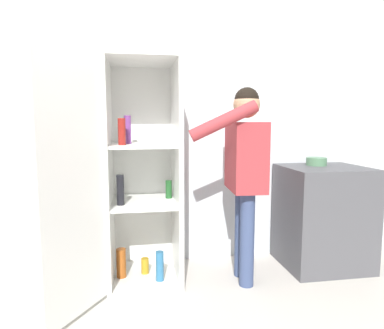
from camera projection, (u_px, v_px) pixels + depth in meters
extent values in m
plane|color=beige|center=(190.00, 313.00, 2.37)|extent=(12.00, 12.00, 0.00)
cube|color=silver|center=(173.00, 127.00, 3.18)|extent=(7.00, 0.06, 2.55)
cube|color=white|center=(145.00, 275.00, 2.92)|extent=(0.59, 0.64, 0.04)
cube|color=white|center=(141.00, 60.00, 2.71)|extent=(0.59, 0.64, 0.04)
cube|color=white|center=(142.00, 167.00, 3.11)|extent=(0.59, 0.03, 1.76)
cube|color=white|center=(109.00, 173.00, 2.77)|extent=(0.03, 0.64, 1.76)
cube|color=white|center=(177.00, 171.00, 2.86)|extent=(0.04, 0.64, 1.76)
cube|color=white|center=(144.00, 202.00, 2.84)|extent=(0.52, 0.57, 0.02)
cube|color=white|center=(143.00, 145.00, 2.79)|extent=(0.52, 0.57, 0.02)
cube|color=white|center=(72.00, 186.00, 2.19)|extent=(0.35, 0.52, 1.76)
cylinder|color=teal|center=(160.00, 266.00, 2.78)|extent=(0.06, 0.06, 0.24)
cylinder|color=#9E4C19|center=(121.00, 263.00, 2.84)|extent=(0.08, 0.08, 0.24)
cylinder|color=#B78C1E|center=(145.00, 266.00, 2.92)|extent=(0.06, 0.06, 0.13)
cylinder|color=maroon|center=(122.00, 132.00, 2.60)|extent=(0.06, 0.06, 0.20)
cylinder|color=#723884|center=(128.00, 130.00, 2.76)|extent=(0.06, 0.06, 0.23)
cylinder|color=black|center=(120.00, 190.00, 2.68)|extent=(0.06, 0.06, 0.24)
cylinder|color=#1E5123|center=(169.00, 189.00, 2.94)|extent=(0.05, 0.05, 0.15)
cylinder|color=#384770|center=(247.00, 239.00, 2.74)|extent=(0.12, 0.12, 0.77)
cylinder|color=#384770|center=(241.00, 232.00, 2.92)|extent=(0.12, 0.12, 0.77)
cube|color=#9E3338|center=(246.00, 156.00, 2.75)|extent=(0.29, 0.47, 0.55)
sphere|color=tan|center=(247.00, 104.00, 2.70)|extent=(0.21, 0.21, 0.21)
sphere|color=black|center=(247.00, 100.00, 2.70)|extent=(0.20, 0.20, 0.20)
cylinder|color=#9E3338|center=(224.00, 121.00, 2.44)|extent=(0.51, 0.13, 0.30)
cylinder|color=#9E3338|center=(238.00, 157.00, 3.01)|extent=(0.09, 0.09, 0.51)
cube|color=#4C4C51|center=(323.00, 216.00, 3.13)|extent=(0.73, 0.64, 0.92)
cylinder|color=#517F5B|center=(316.00, 161.00, 3.18)|extent=(0.18, 0.18, 0.07)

